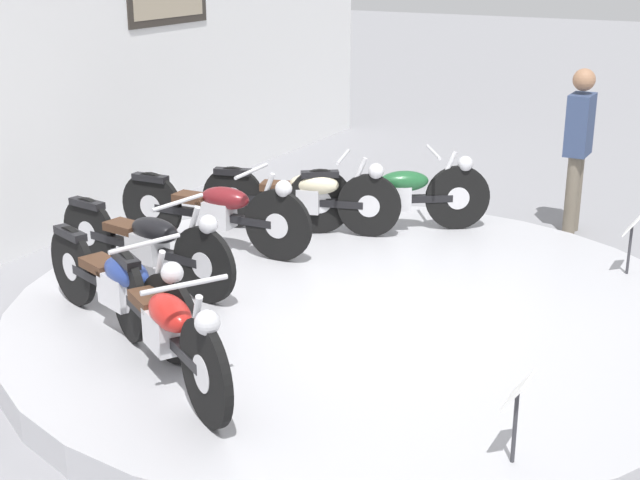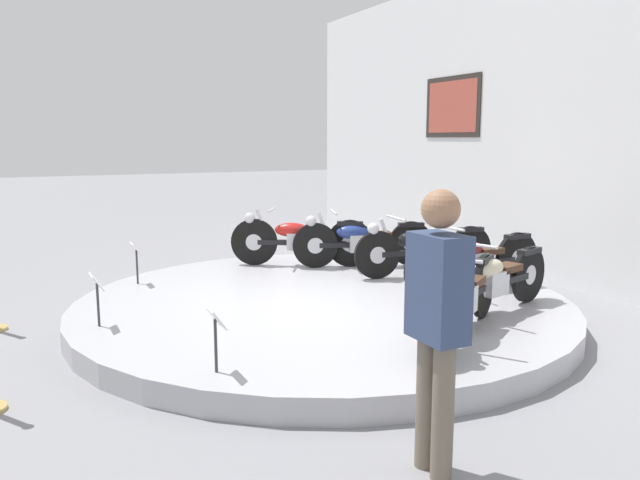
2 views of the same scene
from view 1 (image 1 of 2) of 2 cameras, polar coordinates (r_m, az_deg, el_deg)
name	(u,v)px [view 1 (image 1 of 2)]	position (r m, az deg, el deg)	size (l,w,h in m)	color
ground_plane	(359,327)	(7.12, 2.50, -5.57)	(60.00, 60.00, 0.00)	gray
display_platform	(359,314)	(7.08, 2.51, -4.76)	(5.48, 5.48, 0.22)	#ADADB2
motorcycle_red	(165,324)	(5.75, -9.89, -5.32)	(1.08, 1.75, 0.80)	black
motorcycle_blue	(120,283)	(6.51, -12.66, -2.71)	(0.75, 1.88, 0.79)	black
motorcycle_black	(147,241)	(7.37, -11.01, -0.07)	(0.54, 1.96, 0.78)	black
motorcycle_maroon	(216,209)	(8.12, -6.64, 1.98)	(0.54, 2.00, 0.80)	black
motorcycle_cream	(304,195)	(8.57, -1.00, 2.91)	(0.68, 1.90, 0.78)	black
motorcycle_green	(394,193)	(8.63, 4.74, 3.03)	(1.16, 1.67, 0.79)	black
info_placard_front_left	(517,402)	(4.93, 12.49, -10.08)	(0.26, 0.11, 0.51)	#333338
info_placard_front_right	(631,233)	(7.92, 19.31, 0.44)	(0.26, 0.11, 0.51)	#333338
visitor_standing	(578,141)	(9.50, 16.20, 6.08)	(0.36, 0.23, 1.71)	#6B6051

